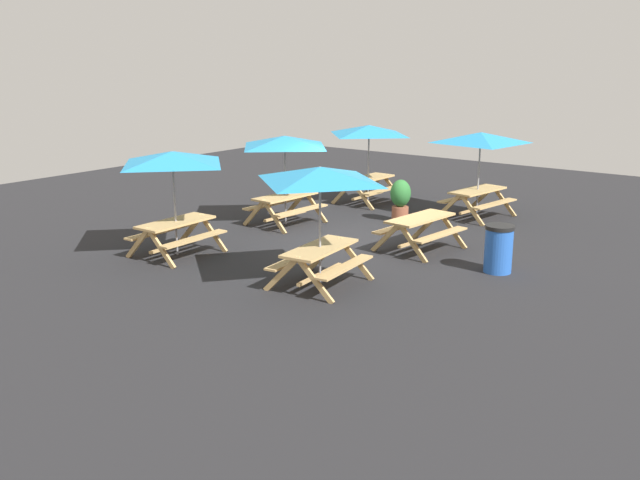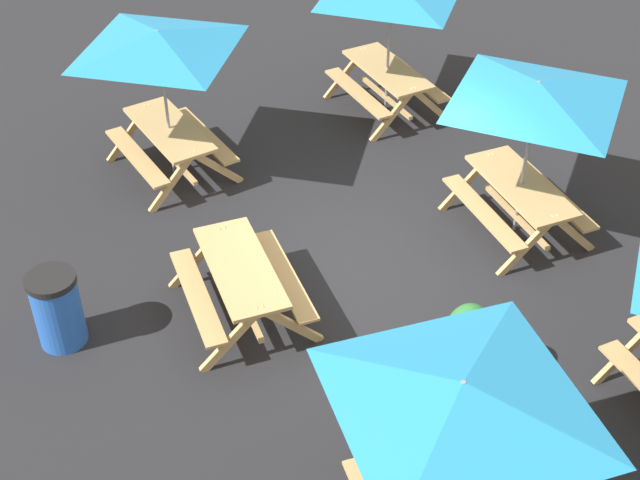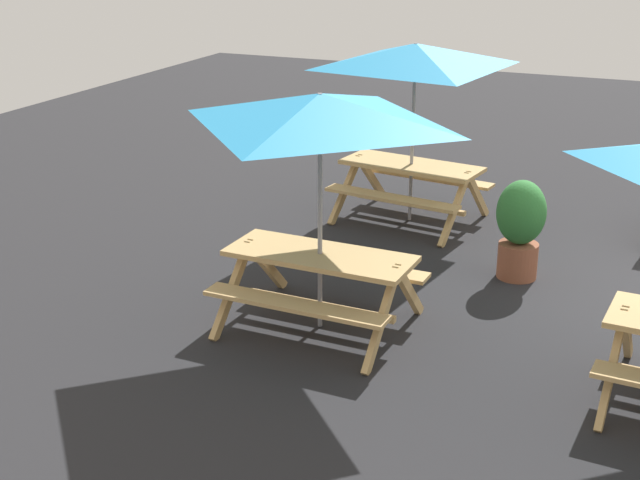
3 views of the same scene
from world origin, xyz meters
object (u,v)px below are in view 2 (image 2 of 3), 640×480
at_px(picnic_table_0, 160,51).
at_px(picnic_table_4, 460,408).
at_px(trash_bin_blue, 57,309).
at_px(picnic_table_3, 535,104).
at_px(picnic_table_2, 241,278).
at_px(potted_plant_0, 468,342).

height_order(picnic_table_0, picnic_table_4, same).
distance_m(picnic_table_0, trash_bin_blue, 4.01).
relative_size(picnic_table_3, picnic_table_4, 0.83).
height_order(picnic_table_3, trash_bin_blue, picnic_table_3).
xyz_separation_m(picnic_table_0, trash_bin_blue, (-2.86, 2.38, -1.49)).
bearing_deg(trash_bin_blue, picnic_table_2, -104.05).
bearing_deg(picnic_table_0, picnic_table_3, -138.99).
distance_m(picnic_table_0, picnic_table_4, 7.26).
relative_size(picnic_table_0, picnic_table_3, 1.00).
bearing_deg(picnic_table_4, picnic_table_2, 14.49).
distance_m(picnic_table_0, picnic_table_3, 5.13).
bearing_deg(potted_plant_0, picnic_table_2, 39.75).
relative_size(picnic_table_2, potted_plant_0, 1.73).
height_order(picnic_table_0, picnic_table_2, picnic_table_0).
height_order(picnic_table_0, trash_bin_blue, picnic_table_0).
relative_size(picnic_table_3, potted_plant_0, 2.09).
xyz_separation_m(picnic_table_4, potted_plant_0, (1.70, -1.40, -1.38)).
bearing_deg(potted_plant_0, picnic_table_3, -47.19).
distance_m(picnic_table_2, trash_bin_blue, 2.17).
relative_size(picnic_table_2, picnic_table_4, 0.69).
xyz_separation_m(picnic_table_0, potted_plant_0, (-5.56, -1.53, -1.38)).
relative_size(picnic_table_2, trash_bin_blue, 1.97).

